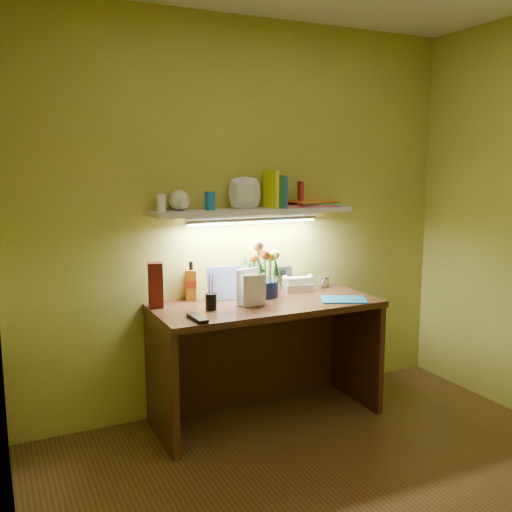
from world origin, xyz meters
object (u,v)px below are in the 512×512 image
Objects in this scene: whisky_bottle at (191,281)px; telephone at (298,283)px; desk at (266,361)px; flower_bouquet at (262,268)px; desk_clock at (323,282)px.

telephone is at bearing -4.64° from whisky_bottle.
desk is 0.58m from flower_bouquet.
telephone is 0.21m from desk_clock.
flower_bouquet is 4.87× the size of desk_clock.
flower_bouquet is 0.52m from desk_clock.
desk is at bearing -107.20° from flower_bouquet.
whisky_bottle reaches higher than telephone.
telephone is 0.75× the size of whisky_bottle.
flower_bouquet reaches higher than whisky_bottle.
telephone is (0.33, 0.20, 0.43)m from desk.
whisky_bottle is (-0.73, 0.06, 0.07)m from telephone.
telephone is at bearing 7.43° from flower_bouquet.
telephone is 2.43× the size of desk_clock.
flower_bouquet is at bearing -12.12° from whisky_bottle.
whisky_bottle is at bearing 167.88° from flower_bouquet.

